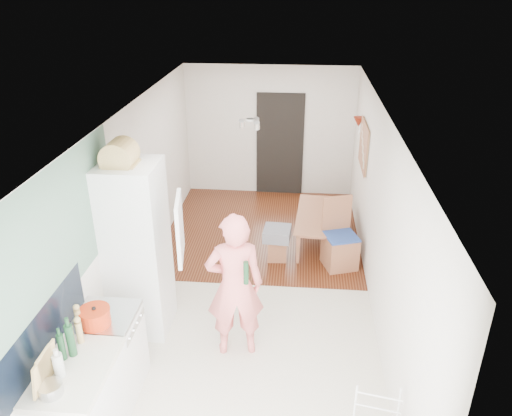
% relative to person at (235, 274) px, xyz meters
% --- Properties ---
extents(room_shell, '(3.20, 7.00, 2.50)m').
position_rel_person_xyz_m(room_shell, '(0.07, 1.13, 0.21)').
color(room_shell, silver).
rests_on(room_shell, ground).
extents(floor, '(3.20, 7.00, 0.01)m').
position_rel_person_xyz_m(floor, '(0.07, 1.13, -1.04)').
color(floor, silver).
rests_on(floor, ground).
extents(wood_floor_overlay, '(3.20, 3.30, 0.01)m').
position_rel_person_xyz_m(wood_floor_overlay, '(0.07, 2.98, -1.04)').
color(wood_floor_overlay, brown).
rests_on(wood_floor_overlay, room_shell).
extents(sage_wall_panel, '(0.02, 3.00, 1.30)m').
position_rel_person_xyz_m(sage_wall_panel, '(-1.52, -0.87, 0.81)').
color(sage_wall_panel, slate).
rests_on(sage_wall_panel, room_shell).
extents(tile_splashback, '(0.02, 1.90, 0.50)m').
position_rel_person_xyz_m(tile_splashback, '(-1.51, -1.42, 0.11)').
color(tile_splashback, black).
rests_on(tile_splashback, room_shell).
extents(doorway_recess, '(0.90, 0.04, 2.00)m').
position_rel_person_xyz_m(doorway_recess, '(0.27, 4.61, -0.04)').
color(doorway_recess, black).
rests_on(doorway_recess, room_shell).
extents(base_cabinet, '(0.60, 0.90, 0.86)m').
position_rel_person_xyz_m(base_cabinet, '(-1.23, -1.42, -0.61)').
color(base_cabinet, white).
rests_on(base_cabinet, room_shell).
extents(worktop, '(0.62, 0.92, 0.06)m').
position_rel_person_xyz_m(worktop, '(-1.23, -1.42, -0.15)').
color(worktop, beige).
rests_on(worktop, room_shell).
extents(range_cooker, '(0.60, 0.60, 0.88)m').
position_rel_person_xyz_m(range_cooker, '(-1.23, -0.67, -0.60)').
color(range_cooker, white).
rests_on(range_cooker, room_shell).
extents(cooker_top, '(0.60, 0.60, 0.04)m').
position_rel_person_xyz_m(cooker_top, '(-1.23, -0.67, -0.14)').
color(cooker_top, '#B9B8BB').
rests_on(cooker_top, room_shell).
extents(fridge_housing, '(0.66, 0.66, 2.15)m').
position_rel_person_xyz_m(fridge_housing, '(-1.20, 0.35, 0.03)').
color(fridge_housing, white).
rests_on(fridge_housing, room_shell).
extents(fridge_door, '(0.14, 0.56, 0.70)m').
position_rel_person_xyz_m(fridge_door, '(-0.59, 0.05, 0.51)').
color(fridge_door, white).
rests_on(fridge_door, room_shell).
extents(fridge_interior, '(0.02, 0.52, 0.66)m').
position_rel_person_xyz_m(fridge_interior, '(-0.89, 0.35, 0.51)').
color(fridge_interior, white).
rests_on(fridge_interior, room_shell).
extents(pinboard, '(0.03, 0.90, 0.70)m').
position_rel_person_xyz_m(pinboard, '(1.65, 3.03, 0.51)').
color(pinboard, tan).
rests_on(pinboard, room_shell).
extents(pinboard_frame, '(0.00, 0.94, 0.74)m').
position_rel_person_xyz_m(pinboard_frame, '(1.64, 3.03, 0.51)').
color(pinboard_frame, '#97563B').
rests_on(pinboard_frame, room_shell).
extents(wall_sconce, '(0.18, 0.18, 0.16)m').
position_rel_person_xyz_m(wall_sconce, '(1.61, 3.68, 0.71)').
color(wall_sconce, maroon).
rests_on(wall_sconce, room_shell).
extents(person, '(0.84, 0.63, 2.09)m').
position_rel_person_xyz_m(person, '(0.00, 0.00, 0.00)').
color(person, '#F57573').
rests_on(person, floor).
extents(dining_table, '(0.78, 1.31, 0.45)m').
position_rel_person_xyz_m(dining_table, '(1.10, 2.61, -0.82)').
color(dining_table, '#97563B').
rests_on(dining_table, floor).
extents(dining_chair, '(0.57, 0.57, 1.06)m').
position_rel_person_xyz_m(dining_chair, '(1.31, 1.94, -0.51)').
color(dining_chair, '#97563B').
rests_on(dining_chair, floor).
extents(stool, '(0.30, 0.30, 0.37)m').
position_rel_person_xyz_m(stool, '(0.37, 2.06, -0.86)').
color(stool, '#97563B').
rests_on(stool, floor).
extents(grey_drape, '(0.42, 0.42, 0.18)m').
position_rel_person_xyz_m(grey_drape, '(0.37, 2.04, -0.58)').
color(grey_drape, slate).
rests_on(grey_drape, stool).
extents(bread_bin, '(0.43, 0.41, 0.19)m').
position_rel_person_xyz_m(bread_bin, '(-1.25, 0.32, 1.20)').
color(bread_bin, '#DAB46A').
rests_on(bread_bin, fridge_housing).
extents(red_casserole, '(0.34, 0.34, 0.18)m').
position_rel_person_xyz_m(red_casserole, '(-1.25, -0.82, -0.04)').
color(red_casserole, red).
rests_on(red_casserole, cooker_top).
extents(steel_pan, '(0.24, 0.24, 0.10)m').
position_rel_person_xyz_m(steel_pan, '(-1.28, -1.71, -0.07)').
color(steel_pan, '#B9B8BB').
rests_on(steel_pan, worktop).
extents(held_bottle, '(0.06, 0.06, 0.26)m').
position_rel_person_xyz_m(held_bottle, '(0.15, -0.19, 0.14)').
color(held_bottle, '#173C20').
rests_on(held_bottle, person).
extents(bottle_a, '(0.08, 0.08, 0.32)m').
position_rel_person_xyz_m(bottle_a, '(-1.29, -1.25, 0.04)').
color(bottle_a, '#173C20').
rests_on(bottle_a, worktop).
extents(bottle_b, '(0.07, 0.07, 0.27)m').
position_rel_person_xyz_m(bottle_b, '(-1.36, -1.30, 0.01)').
color(bottle_b, '#173C20').
rests_on(bottle_b, worktop).
extents(bottle_c, '(0.11, 0.11, 0.22)m').
position_rel_person_xyz_m(bottle_c, '(-1.30, -1.50, -0.01)').
color(bottle_c, beige).
rests_on(bottle_c, worktop).
extents(pepper_mill_front, '(0.08, 0.08, 0.22)m').
position_rel_person_xyz_m(pepper_mill_front, '(-1.29, -1.08, -0.01)').
color(pepper_mill_front, '#DAB46A').
rests_on(pepper_mill_front, worktop).
extents(pepper_mill_back, '(0.06, 0.06, 0.22)m').
position_rel_person_xyz_m(pepper_mill_back, '(-1.38, -0.89, -0.02)').
color(pepper_mill_back, '#DAB46A').
rests_on(pepper_mill_back, worktop).
extents(chopping_boards, '(0.06, 0.27, 0.36)m').
position_rel_person_xyz_m(chopping_boards, '(-1.35, -1.63, 0.06)').
color(chopping_boards, '#DAB46A').
rests_on(chopping_boards, worktop).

